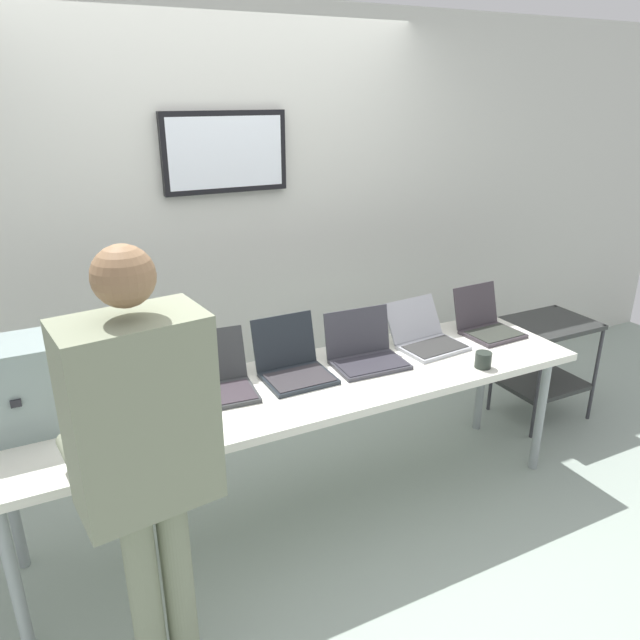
{
  "coord_description": "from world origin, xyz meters",
  "views": [
    {
      "loc": [
        -1.11,
        -2.35,
        2.09
      ],
      "look_at": [
        0.11,
        0.07,
        1.05
      ],
      "focal_mm": 33.47,
      "sensor_mm": 36.0,
      "label": 1
    }
  ],
  "objects_px": {
    "laptop_station_5": "(486,323)",
    "laptop_station_3": "(365,352)",
    "equipment_box": "(15,387)",
    "coffee_mug": "(483,360)",
    "person": "(143,445)",
    "storage_cart": "(546,354)",
    "workbench": "(307,392)",
    "laptop_station_1": "(214,380)",
    "laptop_station_2": "(293,364)",
    "laptop_station_4": "(426,337)",
    "laptop_station_0": "(125,402)"
  },
  "relations": [
    {
      "from": "laptop_station_4",
      "to": "coffee_mug",
      "type": "relative_size",
      "value": 4.66
    },
    {
      "from": "laptop_station_5",
      "to": "laptop_station_3",
      "type": "bearing_deg",
      "value": -177.68
    },
    {
      "from": "laptop_station_4",
      "to": "storage_cart",
      "type": "bearing_deg",
      "value": 4.77
    },
    {
      "from": "laptop_station_4",
      "to": "workbench",
      "type": "bearing_deg",
      "value": -171.72
    },
    {
      "from": "laptop_station_4",
      "to": "storage_cart",
      "type": "relative_size",
      "value": 0.57
    },
    {
      "from": "laptop_station_3",
      "to": "laptop_station_5",
      "type": "bearing_deg",
      "value": 2.32
    },
    {
      "from": "laptop_station_5",
      "to": "person",
      "type": "height_order",
      "value": "person"
    },
    {
      "from": "laptop_station_3",
      "to": "person",
      "type": "bearing_deg",
      "value": -150.94
    },
    {
      "from": "workbench",
      "to": "laptop_station_5",
      "type": "bearing_deg",
      "value": 5.19
    },
    {
      "from": "laptop_station_1",
      "to": "laptop_station_3",
      "type": "bearing_deg",
      "value": -2.8
    },
    {
      "from": "laptop_station_2",
      "to": "laptop_station_3",
      "type": "relative_size",
      "value": 0.89
    },
    {
      "from": "laptop_station_2",
      "to": "laptop_station_4",
      "type": "relative_size",
      "value": 0.87
    },
    {
      "from": "laptop_station_5",
      "to": "coffee_mug",
      "type": "xyz_separation_m",
      "value": [
        -0.34,
        -0.36,
        -0.02
      ]
    },
    {
      "from": "equipment_box",
      "to": "coffee_mug",
      "type": "xyz_separation_m",
      "value": [
        2.14,
        -0.41,
        -0.15
      ]
    },
    {
      "from": "equipment_box",
      "to": "workbench",
      "type": "bearing_deg",
      "value": -7.39
    },
    {
      "from": "laptop_station_0",
      "to": "laptop_station_2",
      "type": "relative_size",
      "value": 1.05
    },
    {
      "from": "workbench",
      "to": "laptop_station_3",
      "type": "height_order",
      "value": "laptop_station_3"
    },
    {
      "from": "storage_cart",
      "to": "laptop_station_0",
      "type": "bearing_deg",
      "value": -177.79
    },
    {
      "from": "laptop_station_4",
      "to": "laptop_station_5",
      "type": "relative_size",
      "value": 1.16
    },
    {
      "from": "laptop_station_2",
      "to": "storage_cart",
      "type": "bearing_deg",
      "value": 3.01
    },
    {
      "from": "workbench",
      "to": "coffee_mug",
      "type": "relative_size",
      "value": 34.7
    },
    {
      "from": "laptop_station_2",
      "to": "laptop_station_4",
      "type": "xyz_separation_m",
      "value": [
        0.82,
        0.01,
        -0.01
      ]
    },
    {
      "from": "laptop_station_3",
      "to": "workbench",
      "type": "bearing_deg",
      "value": -168.45
    },
    {
      "from": "laptop_station_2",
      "to": "laptop_station_3",
      "type": "height_order",
      "value": "laptop_station_2"
    },
    {
      "from": "workbench",
      "to": "laptop_station_2",
      "type": "height_order",
      "value": "laptop_station_2"
    },
    {
      "from": "laptop_station_5",
      "to": "storage_cart",
      "type": "bearing_deg",
      "value": 8.31
    },
    {
      "from": "equipment_box",
      "to": "laptop_station_4",
      "type": "distance_m",
      "value": 2.05
    },
    {
      "from": "equipment_box",
      "to": "laptop_station_3",
      "type": "relative_size",
      "value": 1.01
    },
    {
      "from": "laptop_station_2",
      "to": "person",
      "type": "xyz_separation_m",
      "value": [
        -0.86,
        -0.73,
        0.2
      ]
    },
    {
      "from": "person",
      "to": "laptop_station_5",
      "type": "bearing_deg",
      "value": 19.2
    },
    {
      "from": "workbench",
      "to": "laptop_station_3",
      "type": "bearing_deg",
      "value": 11.55
    },
    {
      "from": "coffee_mug",
      "to": "laptop_station_5",
      "type": "bearing_deg",
      "value": 47.08
    },
    {
      "from": "storage_cart",
      "to": "laptop_station_5",
      "type": "bearing_deg",
      "value": -171.69
    },
    {
      "from": "laptop_station_5",
      "to": "coffee_mug",
      "type": "distance_m",
      "value": 0.49
    },
    {
      "from": "equipment_box",
      "to": "storage_cart",
      "type": "distance_m",
      "value": 3.15
    },
    {
      "from": "laptop_station_0",
      "to": "laptop_station_2",
      "type": "distance_m",
      "value": 0.81
    },
    {
      "from": "equipment_box",
      "to": "coffee_mug",
      "type": "relative_size",
      "value": 4.59
    },
    {
      "from": "laptop_station_1",
      "to": "laptop_station_5",
      "type": "xyz_separation_m",
      "value": [
        1.65,
        -0.01,
        -0.0
      ]
    },
    {
      "from": "laptop_station_2",
      "to": "workbench",
      "type": "bearing_deg",
      "value": -76.5
    },
    {
      "from": "laptop_station_2",
      "to": "coffee_mug",
      "type": "relative_size",
      "value": 4.06
    },
    {
      "from": "laptop_station_2",
      "to": "coffee_mug",
      "type": "distance_m",
      "value": 0.98
    },
    {
      "from": "workbench",
      "to": "person",
      "type": "bearing_deg",
      "value": -144.81
    },
    {
      "from": "laptop_station_1",
      "to": "coffee_mug",
      "type": "bearing_deg",
      "value": -15.56
    },
    {
      "from": "laptop_station_1",
      "to": "laptop_station_2",
      "type": "bearing_deg",
      "value": -1.5
    },
    {
      "from": "equipment_box",
      "to": "coffee_mug",
      "type": "distance_m",
      "value": 2.18
    },
    {
      "from": "equipment_box",
      "to": "person",
      "type": "relative_size",
      "value": 0.23
    },
    {
      "from": "laptop_station_3",
      "to": "storage_cart",
      "type": "height_order",
      "value": "laptop_station_3"
    },
    {
      "from": "equipment_box",
      "to": "laptop_station_2",
      "type": "xyz_separation_m",
      "value": [
        1.23,
        -0.06,
        -0.13
      ]
    },
    {
      "from": "laptop_station_3",
      "to": "laptop_station_5",
      "type": "relative_size",
      "value": 1.14
    },
    {
      "from": "laptop_station_0",
      "to": "laptop_station_5",
      "type": "height_order",
      "value": "laptop_station_5"
    }
  ]
}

